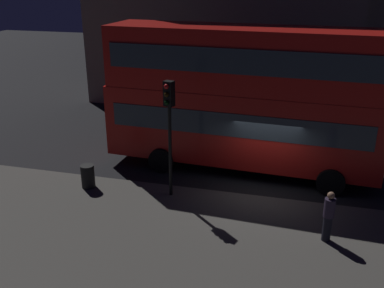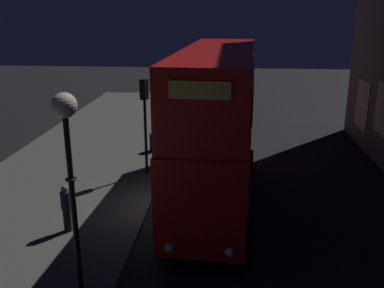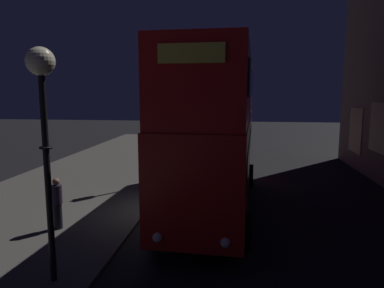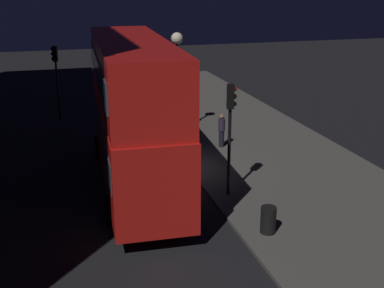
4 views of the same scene
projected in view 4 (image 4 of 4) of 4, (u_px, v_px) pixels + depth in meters
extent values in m
plane|color=black|center=(176.00, 171.00, 21.41)|extent=(80.00, 80.00, 0.00)
cube|color=#4C4944|center=(272.00, 159.00, 22.57)|extent=(44.00, 7.88, 0.12)
cube|color=red|center=(135.00, 139.00, 19.24)|extent=(10.82, 3.09, 2.87)
cube|color=red|center=(133.00, 72.00, 18.42)|extent=(10.60, 3.03, 2.35)
cube|color=#2D3842|center=(135.00, 130.00, 19.13)|extent=(9.97, 3.11, 0.90)
cube|color=#2D3842|center=(132.00, 69.00, 18.38)|extent=(9.97, 3.11, 0.90)
cube|color=#F2D84C|center=(119.00, 38.00, 23.11)|extent=(0.16, 1.52, 0.44)
sphere|color=white|center=(106.00, 129.00, 24.37)|extent=(0.24, 0.24, 0.24)
sphere|color=white|center=(139.00, 127.00, 24.72)|extent=(0.24, 0.24, 0.24)
cylinder|color=black|center=(98.00, 147.00, 22.77)|extent=(1.03, 0.29, 1.02)
cylinder|color=black|center=(155.00, 143.00, 23.34)|extent=(1.03, 0.29, 1.02)
cylinder|color=black|center=(108.00, 209.00, 16.69)|extent=(1.03, 0.29, 1.02)
cylinder|color=black|center=(185.00, 202.00, 17.26)|extent=(1.03, 0.29, 1.02)
cylinder|color=black|center=(229.00, 152.00, 18.30)|extent=(0.12, 0.12, 3.32)
cube|color=black|center=(230.00, 96.00, 17.64)|extent=(0.38, 0.34, 0.85)
sphere|color=red|center=(235.00, 89.00, 17.56)|extent=(0.17, 0.17, 0.17)
sphere|color=black|center=(235.00, 96.00, 17.64)|extent=(0.17, 0.17, 0.17)
sphere|color=black|center=(234.00, 104.00, 17.73)|extent=(0.17, 0.17, 0.17)
cylinder|color=black|center=(58.00, 91.00, 28.74)|extent=(0.12, 0.12, 3.36)
cube|color=black|center=(55.00, 54.00, 28.07)|extent=(0.37, 0.33, 0.85)
sphere|color=red|center=(52.00, 49.00, 27.98)|extent=(0.17, 0.17, 0.17)
sphere|color=black|center=(52.00, 54.00, 28.07)|extent=(0.17, 0.17, 0.17)
sphere|color=black|center=(53.00, 59.00, 28.15)|extent=(0.17, 0.17, 0.17)
cylinder|color=black|center=(177.00, 89.00, 25.64)|extent=(0.14, 0.14, 4.59)
torus|color=black|center=(177.00, 75.00, 25.40)|extent=(0.28, 0.28, 0.06)
sphere|color=#F9EFC6|center=(177.00, 38.00, 24.83)|extent=(0.60, 0.60, 0.60)
cylinder|color=black|center=(221.00, 139.00, 23.98)|extent=(0.26, 0.26, 0.81)
cylinder|color=#2D2338|center=(222.00, 125.00, 23.76)|extent=(0.32, 0.32, 0.58)
sphere|color=#8C664C|center=(222.00, 116.00, 23.63)|extent=(0.22, 0.22, 0.22)
cylinder|color=black|center=(268.00, 220.00, 15.86)|extent=(0.50, 0.50, 0.88)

